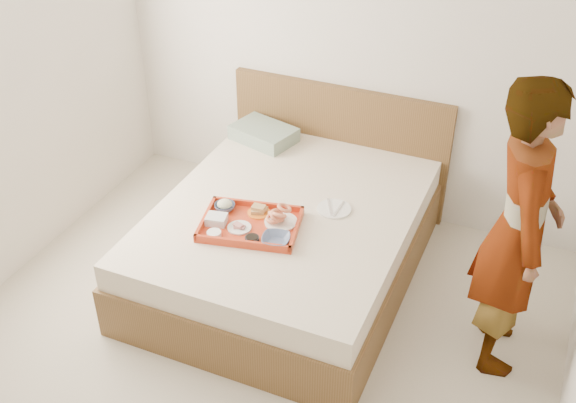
{
  "coord_description": "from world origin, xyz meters",
  "views": [
    {
      "loc": [
        1.39,
        -2.36,
        3.06
      ],
      "look_at": [
        -0.01,
        0.9,
        0.65
      ],
      "focal_mm": 43.69,
      "sensor_mm": 36.0,
      "label": 1
    }
  ],
  "objects_px": {
    "tray": "(250,224)",
    "dinner_plate": "(334,209)",
    "person": "(519,230)",
    "bed": "(287,240)"
  },
  "relations": [
    {
      "from": "tray",
      "to": "dinner_plate",
      "type": "xyz_separation_m",
      "value": [
        0.4,
        0.38,
        -0.02
      ]
    },
    {
      "from": "dinner_plate",
      "to": "person",
      "type": "relative_size",
      "value": 0.12
    },
    {
      "from": "tray",
      "to": "person",
      "type": "height_order",
      "value": "person"
    },
    {
      "from": "bed",
      "to": "tray",
      "type": "xyz_separation_m",
      "value": [
        -0.12,
        -0.29,
        0.29
      ]
    },
    {
      "from": "tray",
      "to": "person",
      "type": "distance_m",
      "value": 1.55
    },
    {
      "from": "dinner_plate",
      "to": "person",
      "type": "height_order",
      "value": "person"
    },
    {
      "from": "dinner_plate",
      "to": "tray",
      "type": "bearing_deg",
      "value": -136.51
    },
    {
      "from": "bed",
      "to": "dinner_plate",
      "type": "bearing_deg",
      "value": 18.13
    },
    {
      "from": "bed",
      "to": "dinner_plate",
      "type": "xyz_separation_m",
      "value": [
        0.28,
        0.09,
        0.27
      ]
    },
    {
      "from": "bed",
      "to": "tray",
      "type": "bearing_deg",
      "value": -112.19
    }
  ]
}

